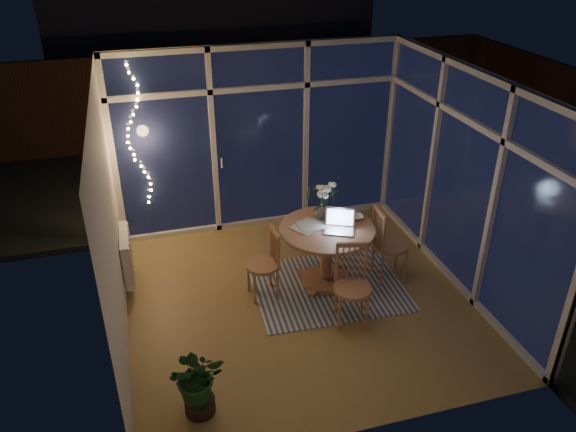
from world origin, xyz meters
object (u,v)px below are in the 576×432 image
(chair_left, at_px, (262,264))
(laptop, at_px, (339,221))
(dining_table, at_px, (326,256))
(flower_vase, at_px, (322,211))
(potted_plant, at_px, (198,381))
(chair_front, at_px, (352,287))
(chair_right, at_px, (391,243))

(chair_left, distance_m, laptop, 1.02)
(dining_table, height_order, flower_vase, flower_vase)
(chair_left, height_order, potted_plant, chair_left)
(flower_vase, bearing_deg, dining_table, -94.17)
(laptop, distance_m, flower_vase, 0.36)
(dining_table, height_order, potted_plant, dining_table)
(chair_left, height_order, chair_front, chair_front)
(chair_left, height_order, flower_vase, flower_vase)
(potted_plant, bearing_deg, chair_right, 30.53)
(chair_left, relative_size, laptop, 2.50)
(chair_right, height_order, flower_vase, chair_right)
(chair_front, height_order, potted_plant, chair_front)
(dining_table, bearing_deg, chair_front, -88.58)
(laptop, bearing_deg, dining_table, 159.52)
(dining_table, height_order, laptop, laptop)
(chair_right, relative_size, potted_plant, 1.31)
(dining_table, distance_m, potted_plant, 2.42)
(potted_plant, bearing_deg, laptop, 38.89)
(chair_front, xyz_separation_m, flower_vase, (-0.00, 1.04, 0.41))
(potted_plant, bearing_deg, flower_vase, 46.12)
(laptop, xyz_separation_m, flower_vase, (-0.09, 0.35, -0.02))
(chair_right, xyz_separation_m, laptop, (-0.69, 0.00, 0.41))
(chair_right, distance_m, potted_plant, 3.00)
(dining_table, height_order, chair_front, chair_front)
(chair_left, xyz_separation_m, chair_right, (1.60, -0.07, 0.06))
(chair_right, bearing_deg, chair_left, 90.60)
(chair_left, height_order, chair_right, chair_right)
(chair_front, relative_size, potted_plant, 1.25)
(chair_right, xyz_separation_m, chair_front, (-0.78, -0.69, -0.02))
(chair_right, distance_m, laptop, 0.80)
(potted_plant, bearing_deg, chair_left, 58.39)
(chair_front, bearing_deg, dining_table, 104.64)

